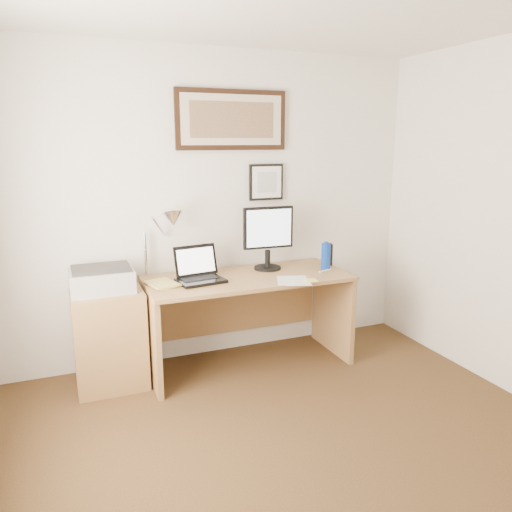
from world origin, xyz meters
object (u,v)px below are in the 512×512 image
side_cabinet (110,339)px  lcd_monitor (268,235)px  printer (102,279)px  water_bottle (326,257)px  laptop (199,273)px  desk (244,301)px  book (150,286)px

side_cabinet → lcd_monitor: (1.30, 0.09, 0.68)m
lcd_monitor → printer: (-1.33, -0.06, -0.22)m
water_bottle → laptop: (-1.05, 0.08, -0.05)m
side_cabinet → water_bottle: water_bottle is taller
printer → laptop: bearing=-5.4°
desk → side_cabinet: bearing=-178.1°
side_cabinet → water_bottle: size_ratio=3.36×
desk → printer: bearing=-179.9°
laptop → lcd_monitor: size_ratio=0.71×
desk → laptop: laptop is taller
water_bottle → lcd_monitor: 0.51m
side_cabinet → book: size_ratio=2.82×
side_cabinet → printer: size_ratio=1.66×
side_cabinet → printer: bearing=125.1°
book → desk: 0.81m
water_bottle → laptop: bearing=175.7°
laptop → lcd_monitor: (0.62, 0.12, 0.23)m
desk → laptop: (-0.39, -0.07, 0.29)m
laptop → lcd_monitor: bearing=11.1°
water_bottle → laptop: laptop is taller
lcd_monitor → laptop: bearing=-168.9°
book → lcd_monitor: 1.05m
book → printer: (-0.33, 0.11, 0.06)m
side_cabinet → lcd_monitor: lcd_monitor is taller
book → lcd_monitor: bearing=9.2°
lcd_monitor → printer: bearing=-177.6°
side_cabinet → laptop: laptop is taller
book → desk: bearing=7.9°
lcd_monitor → water_bottle: bearing=-25.1°
book → laptop: size_ratio=0.70×
book → desk: (0.77, 0.11, -0.25)m
desk → book: bearing=-172.1°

